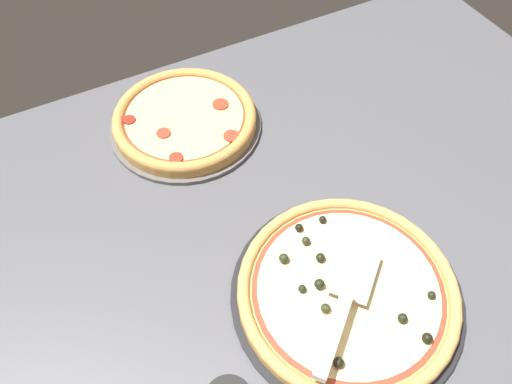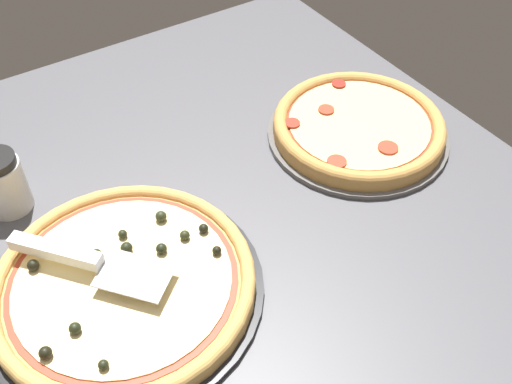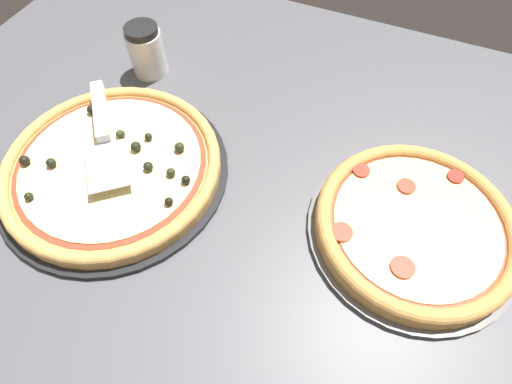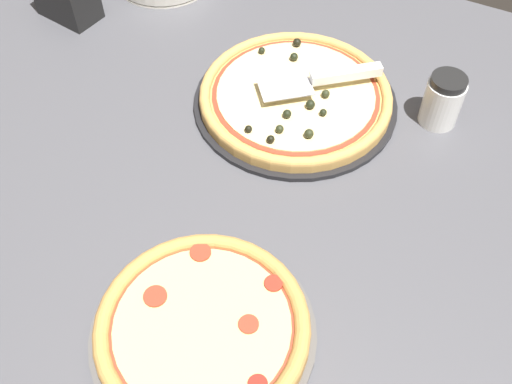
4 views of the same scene
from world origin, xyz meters
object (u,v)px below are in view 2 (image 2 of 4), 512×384
object	(u,v)px
serving_spatula	(72,256)
parmesan_shaker	(3,183)
pizza_front	(124,282)
pizza_back	(359,125)

from	to	relation	value
serving_spatula	parmesan_shaker	size ratio (longest dim) A/B	2.03
pizza_front	parmesan_shaker	xyz separation A→B (cm)	(-26.40, -8.72, 2.81)
pizza_front	pizza_back	world-z (taller)	pizza_front
pizza_back	parmesan_shaker	bearing A→B (deg)	-106.31
pizza_back	parmesan_shaker	distance (cm)	62.32
pizza_back	serving_spatula	distance (cm)	56.07
pizza_front	parmesan_shaker	world-z (taller)	parmesan_shaker
pizza_back	serving_spatula	xyz separation A→B (cm)	(3.27, -55.89, 3.11)
serving_spatula	pizza_back	bearing A→B (deg)	93.34
pizza_front	serving_spatula	distance (cm)	8.16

